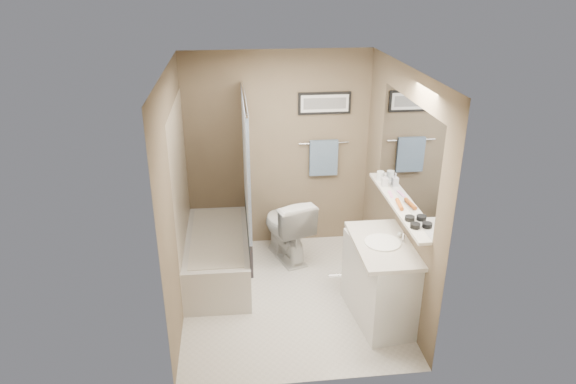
{
  "coord_description": "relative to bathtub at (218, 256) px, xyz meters",
  "views": [
    {
      "loc": [
        -0.53,
        -4.55,
        3.21
      ],
      "look_at": [
        0.0,
        0.15,
        1.15
      ],
      "focal_mm": 32.0,
      "sensor_mm": 36.0,
      "label": 1
    }
  ],
  "objects": [
    {
      "name": "soap_bottle",
      "position": [
        1.79,
        -0.22,
        0.93
      ],
      "size": [
        0.07,
        0.07,
        0.14
      ],
      "primitive_type": "imported",
      "rotation": [
        0.0,
        0.0,
        -0.09
      ],
      "color": "#999999",
      "rests_on": "shelf"
    },
    {
      "name": "ceiling",
      "position": [
        0.75,
        -0.49,
        2.13
      ],
      "size": [
        2.2,
        2.5,
        0.04
      ],
      "primitive_type": "cube",
      "color": "white",
      "rests_on": "wall_back"
    },
    {
      "name": "vanity",
      "position": [
        1.6,
        -0.94,
        0.15
      ],
      "size": [
        0.6,
        0.95,
        0.8
      ],
      "primitive_type": "cube",
      "rotation": [
        0.0,
        0.0,
        0.12
      ],
      "color": "silver",
      "rests_on": "ground"
    },
    {
      "name": "countertop",
      "position": [
        1.59,
        -0.94,
        0.57
      ],
      "size": [
        0.54,
        0.96,
        0.04
      ],
      "primitive_type": "cube",
      "color": "beige",
      "rests_on": "vanity"
    },
    {
      "name": "faucet_knob",
      "position": [
        1.78,
        -0.84,
        0.62
      ],
      "size": [
        0.05,
        0.05,
        0.05
      ],
      "primitive_type": "sphere",
      "color": "silver",
      "rests_on": "countertop"
    },
    {
      "name": "wall_right",
      "position": [
        1.83,
        -0.49,
        0.95
      ],
      "size": [
        0.04,
        2.5,
        2.4
      ],
      "primitive_type": "cube",
      "color": "brown",
      "rests_on": "ground"
    },
    {
      "name": "curtain_upper",
      "position": [
        0.35,
        0.01,
        1.15
      ],
      "size": [
        0.03,
        1.45,
        1.28
      ],
      "primitive_type": "cube",
      "color": "silver",
      "rests_on": "curtain_rod"
    },
    {
      "name": "candle_bowl_near",
      "position": [
        1.79,
        -1.17,
        0.89
      ],
      "size": [
        0.09,
        0.09,
        0.04
      ],
      "primitive_type": "cylinder",
      "color": "black",
      "rests_on": "shelf"
    },
    {
      "name": "art_image",
      "position": [
        1.3,
        0.72,
        1.53
      ],
      "size": [
        0.5,
        0.0,
        0.13
      ],
      "primitive_type": "cube",
      "color": "#595959",
      "rests_on": "art_mat"
    },
    {
      "name": "art_mat",
      "position": [
        1.3,
        0.72,
        1.53
      ],
      "size": [
        0.56,
        0.0,
        0.2
      ],
      "primitive_type": "cube",
      "color": "white",
      "rests_on": "art_frame"
    },
    {
      "name": "sink_basin",
      "position": [
        1.58,
        -0.94,
        0.6
      ],
      "size": [
        0.34,
        0.34,
        0.01
      ],
      "primitive_type": "cylinder",
      "color": "white",
      "rests_on": "countertop"
    },
    {
      "name": "towel",
      "position": [
        1.3,
        0.7,
        0.87
      ],
      "size": [
        0.34,
        0.05,
        0.44
      ],
      "primitive_type": "cube",
      "color": "#7C9AB4",
      "rests_on": "towel_bar"
    },
    {
      "name": "shelf",
      "position": [
        1.79,
        -0.64,
        0.85
      ],
      "size": [
        0.12,
        1.6,
        0.03
      ],
      "primitive_type": "cube",
      "color": "silver",
      "rests_on": "wall_right"
    },
    {
      "name": "mirror",
      "position": [
        1.84,
        -0.64,
        1.37
      ],
      "size": [
        0.02,
        1.6,
        1.0
      ],
      "primitive_type": "cube",
      "color": "silver",
      "rests_on": "wall_right"
    },
    {
      "name": "glass_jar",
      "position": [
        1.79,
        -0.06,
        0.92
      ],
      "size": [
        0.08,
        0.08,
        0.1
      ],
      "primitive_type": "cylinder",
      "color": "white",
      "rests_on": "shelf"
    },
    {
      "name": "hair_brush_front",
      "position": [
        1.79,
        -0.73,
        0.89
      ],
      "size": [
        0.06,
        0.22,
        0.04
      ],
      "primitive_type": "cylinder",
      "rotation": [
        1.57,
        0.0,
        -0.11
      ],
      "color": "#C55C1B",
      "rests_on": "shelf"
    },
    {
      "name": "wall_left",
      "position": [
        -0.33,
        -0.49,
        0.95
      ],
      "size": [
        0.04,
        2.5,
        2.4
      ],
      "primitive_type": "cube",
      "color": "brown",
      "rests_on": "ground"
    },
    {
      "name": "tile_surround",
      "position": [
        -0.34,
        0.01,
        0.75
      ],
      "size": [
        0.02,
        1.55,
        2.0
      ],
      "primitive_type": "cube",
      "color": "beige",
      "rests_on": "wall_left"
    },
    {
      "name": "pink_comb",
      "position": [
        1.79,
        -0.44,
        0.87
      ],
      "size": [
        0.05,
        0.16,
        0.01
      ],
      "primitive_type": "cube",
      "rotation": [
        0.0,
        0.0,
        -0.11
      ],
      "color": "#FE9BCB",
      "rests_on": "shelf"
    },
    {
      "name": "art_frame",
      "position": [
        1.3,
        0.74,
        1.53
      ],
      "size": [
        0.62,
        0.02,
        0.26
      ],
      "primitive_type": "cube",
      "color": "black",
      "rests_on": "wall_back"
    },
    {
      "name": "candle_bowl_far",
      "position": [
        1.79,
        -1.03,
        0.89
      ],
      "size": [
        0.09,
        0.09,
        0.04
      ],
      "primitive_type": "cylinder",
      "color": "black",
      "rests_on": "shelf"
    },
    {
      "name": "faucet_spout",
      "position": [
        1.78,
        -0.94,
        0.64
      ],
      "size": [
        0.02,
        0.02,
        0.1
      ],
      "primitive_type": "cylinder",
      "color": "silver",
      "rests_on": "countertop"
    },
    {
      "name": "toilet",
      "position": [
        0.81,
        0.33,
        0.15
      ],
      "size": [
        0.67,
        0.89,
        0.8
      ],
      "primitive_type": "imported",
      "rotation": [
        0.0,
        0.0,
        3.47
      ],
      "color": "silver",
      "rests_on": "ground"
    },
    {
      "name": "wall_front",
      "position": [
        0.75,
        -1.72,
        0.95
      ],
      "size": [
        2.2,
        0.04,
        2.4
      ],
      "primitive_type": "cube",
      "color": "brown",
      "rests_on": "ground"
    },
    {
      "name": "curtain_rod",
      "position": [
        0.35,
        0.01,
        1.8
      ],
      "size": [
        0.02,
        1.55,
        0.02
      ],
      "primitive_type": "cylinder",
      "rotation": [
        1.57,
        0.0,
        0.0
      ],
      "color": "silver",
      "rests_on": "wall_left"
    },
    {
      "name": "door",
      "position": [
        1.3,
        -1.74,
        0.75
      ],
      "size": [
        0.8,
        0.02,
        2.0
      ],
      "primitive_type": "cube",
      "color": "silver",
      "rests_on": "wall_front"
    },
    {
      "name": "curtain_lower",
      "position": [
        0.35,
        0.01,
        0.33
      ],
      "size": [
        0.03,
        1.45,
        0.36
      ],
      "primitive_type": "cube",
      "color": "#253546",
      "rests_on": "curtain_rod"
    },
    {
      "name": "tub_rim",
      "position": [
        -0.0,
        0.0,
        0.25
      ],
      "size": [
        0.56,
        1.36,
        0.02
      ],
      "primitive_type": "cube",
      "color": "beige",
      "rests_on": "bathtub"
    },
    {
      "name": "door_handle",
      "position": [
        0.97,
        -1.68,
        0.75
      ],
      "size": [
        0.1,
        0.02,
        0.02
      ],
      "primitive_type": "cylinder",
      "rotation": [
        0.0,
        1.57,
        0.0
      ],
      "color": "silver",
      "rests_on": "door"
    },
    {
      "name": "towel_bar",
      "position": [
        1.3,
        0.72,
        1.05
      ],
      "size": [
        0.6,
        0.02,
        0.02
      ],
      "primitive_type": "cylinder",
      "rotation": [
        0.0,
        1.57,
        0.0
      ],
      "color": "silver",
      "rests_on": "wall_back"
    },
    {
      "name": "bathtub",
      "position": [
        0.0,
        0.0,
        0.0
      ],
      "size": [
        0.72,
        1.51,
        0.5
      ],
      "primitive_type": "cube",
      "rotation": [
        0.0,
        0.0,
        -0.02
      ],
      "color": "silver",
      "rests_on": "ground"
    },
    {
      "name": "wall_back",
      "position": [
        0.75,
        0.74,
        0.95
      ],
      "size": [
        2.2,
        0.04,
        2.4
      ],
      "primitive_type": "cube",
      "color": "brown",
      "rests_on": "ground"
    },
    {
      "name": "ground",
      "position": [
        0.75,
        -0.49,
        -0.25
      ],
      "size": [
        2.5,
        2.5,
        0.0
      ],
      "primitive_type": "plane",
      "color": "silver",
      "rests_on": "ground"
    }
  ]
}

